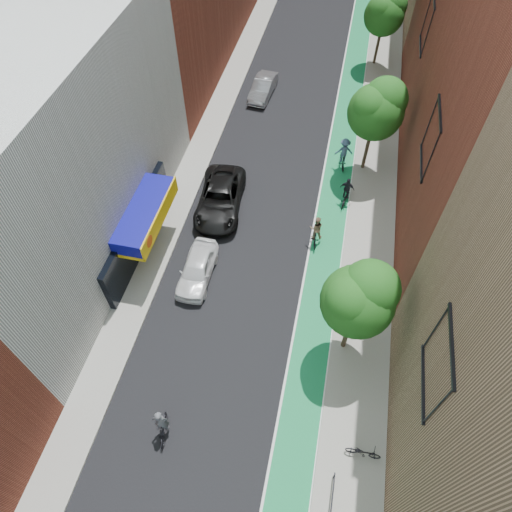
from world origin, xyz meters
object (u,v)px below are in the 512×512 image
Objects in this scene: parked_car_white at (197,269)px; cyclist_lane_near at (316,232)px; cyclist_lead at (162,426)px; parked_car_silver at (263,88)px; cyclist_lane_far at (344,154)px; parked_car_black at (220,198)px; cyclist_lane_mid at (346,194)px.

parked_car_white is 2.08× the size of cyclist_lane_near.
parked_car_silver is at bearing -101.04° from cyclist_lead.
parked_car_white is 13.39m from cyclist_lane_far.
parked_car_black is 2.90× the size of cyclist_lane_near.
cyclist_lane_mid reaches higher than parked_car_black.
parked_car_white is 0.72× the size of parked_car_black.
parked_car_white is at bearing 44.65° from cyclist_lane_far.
cyclist_lane_far is at bearing -120.22° from cyclist_lead.
parked_car_black is 14.37m from cyclist_lead.
parked_car_white reaches higher than parked_car_silver.
parked_car_silver is at bearing 89.35° from parked_car_white.
cyclist_lane_mid is at bearing 85.91° from cyclist_lane_far.
cyclist_lane_mid is at bearing 44.69° from parked_car_white.
parked_car_black is at bearing 90.74° from parked_car_white.
cyclist_lane_far is (-0.55, 3.51, 0.34)m from cyclist_lane_mid.
cyclist_lead reaches higher than parked_car_silver.
cyclist_lead is at bearing 59.87° from cyclist_lane_far.
parked_car_silver is (-0.02, 18.57, -0.02)m from parked_car_white.
parked_car_black reaches higher than parked_car_silver.
cyclist_lead is 17.85m from cyclist_lane_mid.
cyclist_lane_near is 7.36m from cyclist_lane_far.
parked_car_white is at bearing 23.87° from cyclist_lane_near.
cyclist_lane_near reaches higher than cyclist_lane_mid.
cyclist_lane_far reaches higher than cyclist_lane_near.
cyclist_lane_near is (6.22, -14.55, 0.16)m from parked_car_silver.
cyclist_lane_far reaches higher than parked_car_black.
cyclist_lead is 13.78m from cyclist_lane_near.
parked_car_silver is 1.90× the size of cyclist_lane_far.
parked_car_black is 2.63× the size of cyclist_lane_far.
cyclist_lane_near reaches higher than parked_car_white.
parked_car_black is at bearing 25.09° from cyclist_lane_far.
parked_car_white is 8.79m from cyclist_lead.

